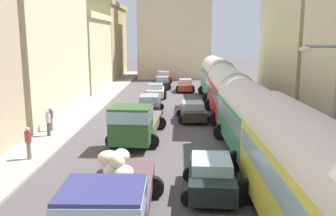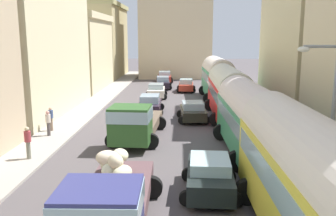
{
  "view_description": "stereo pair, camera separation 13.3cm",
  "coord_description": "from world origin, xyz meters",
  "views": [
    {
      "loc": [
        0.74,
        -3.66,
        6.28
      ],
      "look_at": [
        0.0,
        20.98,
        1.45
      ],
      "focal_mm": 38.78,
      "sensor_mm": 36.0,
      "label": 1
    },
    {
      "loc": [
        0.87,
        -3.66,
        6.28
      ],
      "look_at": [
        0.0,
        20.98,
        1.45
      ],
      "focal_mm": 38.78,
      "sensor_mm": 36.0,
      "label": 2
    }
  ],
  "objects": [
    {
      "name": "ground_plane",
      "position": [
        0.0,
        27.0,
        0.0
      ],
      "size": [
        154.0,
        154.0,
        0.0
      ],
      "primitive_type": "plane",
      "color": "#50494B"
    },
    {
      "name": "sidewalk_left",
      "position": [
        -7.25,
        27.0,
        0.07
      ],
      "size": [
        2.5,
        70.0,
        0.14
      ],
      "primitive_type": "cube",
      "color": "#9D958D",
      "rests_on": "ground"
    },
    {
      "name": "sidewalk_right",
      "position": [
        7.25,
        27.0,
        0.07
      ],
      "size": [
        2.5,
        70.0,
        0.14
      ],
      "primitive_type": "cube",
      "color": "gray",
      "rests_on": "ground"
    },
    {
      "name": "building_left_2",
      "position": [
        -11.45,
        25.86,
        5.3
      ],
      "size": [
        5.91,
        14.89,
        10.61
      ],
      "color": "beige",
      "rests_on": "ground"
    },
    {
      "name": "building_left_3",
      "position": [
        -11.21,
        40.17,
        4.52
      ],
      "size": [
        5.96,
        12.12,
        8.97
      ],
      "color": "beige",
      "rests_on": "ground"
    },
    {
      "name": "building_left_4",
      "position": [
        -11.21,
        53.57,
        5.69
      ],
      "size": [
        5.96,
        14.21,
        11.31
      ],
      "color": "tan",
      "rests_on": "ground"
    },
    {
      "name": "building_right_2",
      "position": [
        11.41,
        26.42,
        6.69
      ],
      "size": [
        5.82,
        11.85,
        13.39
      ],
      "color": "beige",
      "rests_on": "ground"
    },
    {
      "name": "distant_church",
      "position": [
        0.0,
        53.57,
        7.91
      ],
      "size": [
        10.96,
        7.1,
        22.61
      ],
      "color": "beige",
      "rests_on": "ground"
    },
    {
      "name": "parked_bus_0",
      "position": [
        4.6,
        6.5,
        2.3
      ],
      "size": [
        3.32,
        9.29,
        4.15
      ],
      "color": "yellow",
      "rests_on": "ground"
    },
    {
      "name": "parked_bus_1",
      "position": [
        4.6,
        15.5,
        2.13
      ],
      "size": [
        3.42,
        8.7,
        3.89
      ],
      "color": "#398D61",
      "rests_on": "ground"
    },
    {
      "name": "parked_bus_2",
      "position": [
        4.6,
        24.5,
        2.18
      ],
      "size": [
        3.38,
        9.08,
        3.99
      ],
      "color": "red",
      "rests_on": "ground"
    },
    {
      "name": "parked_bus_3",
      "position": [
        4.6,
        33.5,
        2.34
      ],
      "size": [
        3.5,
        8.41,
        4.23
      ],
      "color": "#3C9168",
      "rests_on": "ground"
    },
    {
      "name": "cargo_truck_0",
      "position": [
        -1.37,
        6.92,
        1.22
      ],
      "size": [
        3.23,
        6.93,
        2.31
      ],
      "color": "navy",
      "rests_on": "ground"
    },
    {
      "name": "cargo_truck_1",
      "position": [
        -1.83,
        17.44,
        1.27
      ],
      "size": [
        3.35,
        7.58,
        2.51
      ],
      "color": "#2D5726",
      "rests_on": "ground"
    },
    {
      "name": "car_0",
      "position": [
        -1.69,
        26.09,
        0.77
      ],
      "size": [
        2.35,
        4.14,
        1.53
      ],
      "color": "#2B1E2E",
      "rests_on": "ground"
    },
    {
      "name": "car_1",
      "position": [
        -1.69,
        33.8,
        0.76
      ],
      "size": [
        2.37,
        3.88,
        1.5
      ],
      "color": "silver",
      "rests_on": "ground"
    },
    {
      "name": "car_2",
      "position": [
        -1.33,
        40.66,
        0.76
      ],
      "size": [
        2.33,
        4.03,
        1.52
      ],
      "color": "black",
      "rests_on": "ground"
    },
    {
      "name": "car_3",
      "position": [
        -1.4,
        47.0,
        0.78
      ],
      "size": [
        2.48,
        4.23,
        1.55
      ],
      "color": "#AD3227",
      "rests_on": "ground"
    },
    {
      "name": "car_5",
      "position": [
        2.07,
        10.29,
        0.77
      ],
      "size": [
        2.49,
        3.92,
        1.5
      ],
      "color": "black",
      "rests_on": "ground"
    },
    {
      "name": "car_6",
      "position": [
        1.8,
        23.35,
        0.74
      ],
      "size": [
        2.51,
        3.79,
        1.46
      ],
      "color": "#2C2B20",
      "rests_on": "ground"
    },
    {
      "name": "car_7",
      "position": [
        1.5,
        38.49,
        0.74
      ],
      "size": [
        2.28,
        3.71,
        1.47
      ],
      "color": "#B43423",
      "rests_on": "ground"
    },
    {
      "name": "pedestrian_1",
      "position": [
        -7.47,
        18.3,
        1.02
      ],
      "size": [
        0.44,
        0.44,
        1.75
      ],
      "color": "#4D4647",
      "rests_on": "ground"
    },
    {
      "name": "pedestrian_3",
      "position": [
        -7.74,
        19.53,
        0.99
      ],
      "size": [
        0.37,
        0.37,
        1.73
      ],
      "color": "#7B6454",
      "rests_on": "ground"
    },
    {
      "name": "pedestrian_4",
      "position": [
        -6.89,
        13.86,
        1.05
      ],
      "size": [
        0.44,
        0.44,
        1.82
      ],
      "color": "slate",
      "rests_on": "ground"
    },
    {
      "name": "streetlamp_near",
      "position": [
        6.29,
        9.6,
        3.62
      ],
      "size": [
        1.55,
        0.28,
        6.05
      ],
      "color": "gray",
      "rests_on": "ground"
    }
  ]
}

